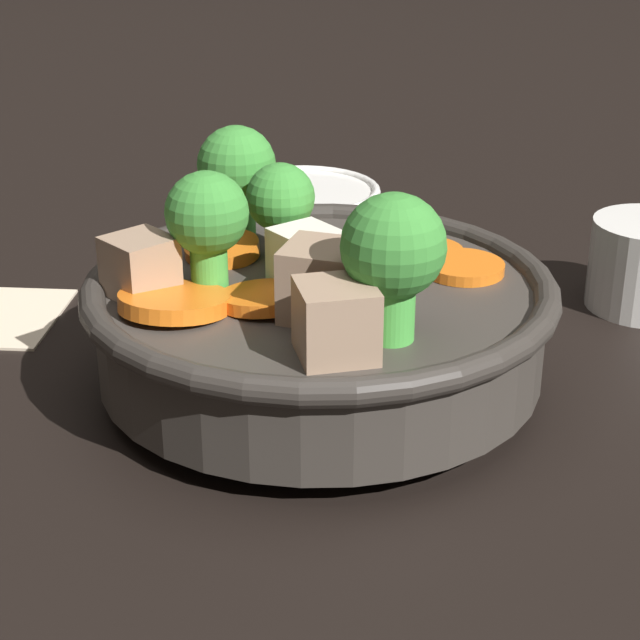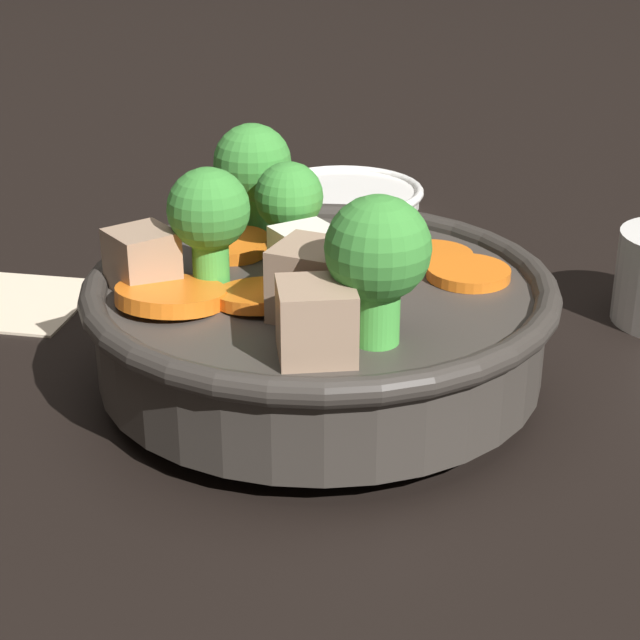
% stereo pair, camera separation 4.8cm
% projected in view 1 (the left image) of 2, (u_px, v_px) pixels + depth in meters
% --- Properties ---
extents(ground_plane, '(3.00, 3.00, 0.00)m').
position_uv_depth(ground_plane, '(320.00, 387.00, 0.50)').
color(ground_plane, black).
extents(stirfry_bowl, '(0.21, 0.21, 0.11)m').
position_uv_depth(stirfry_bowl, '(316.00, 310.00, 0.48)').
color(stirfry_bowl, '#38332D').
rests_on(stirfry_bowl, ground_plane).
extents(side_saucer, '(0.11, 0.11, 0.01)m').
position_uv_depth(side_saucer, '(301.00, 195.00, 0.74)').
color(side_saucer, white).
rests_on(side_saucer, ground_plane).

